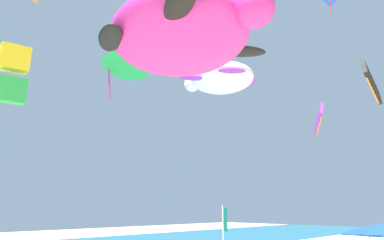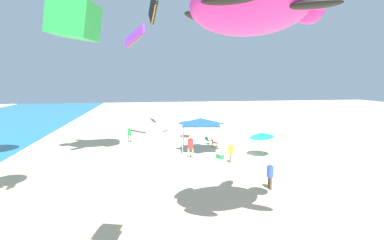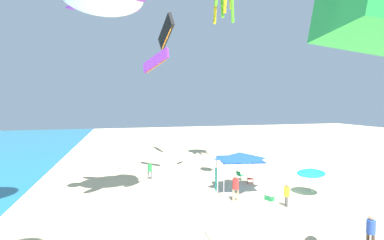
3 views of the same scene
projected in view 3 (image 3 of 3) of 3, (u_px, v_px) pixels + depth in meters
ground at (287, 198)px, 19.90m from camera, size 120.00×120.00×0.10m
canopy_tent at (240, 156)px, 21.23m from camera, size 3.42×3.63×3.06m
beach_umbrella at (311, 171)px, 20.43m from camera, size 2.06×2.06×2.18m
folding_chair_near_cooler at (240, 175)px, 24.35m from camera, size 0.72×0.78×0.82m
folding_chair_right_of_tent at (249, 178)px, 23.33m from camera, size 0.71×0.77×0.82m
cooler_box at (270, 197)px, 19.25m from camera, size 0.73×0.63×0.40m
banner_flag at (217, 200)px, 12.58m from camera, size 0.36×0.06×3.98m
person_beachcomber at (150, 169)px, 24.53m from camera, size 0.39×0.42×1.63m
person_kite_handler at (236, 186)px, 19.06m from camera, size 0.45×0.50×1.87m
person_by_tent at (287, 193)px, 18.03m from camera, size 0.42×0.37×1.57m
person_watching_sky at (371, 229)px, 12.76m from camera, size 0.44×0.39×1.65m
kite_parafoil_purple at (156, 61)px, 25.14m from camera, size 3.16×2.08×2.16m
kite_parafoil_black at (166, 33)px, 32.67m from camera, size 5.57×1.17×3.36m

